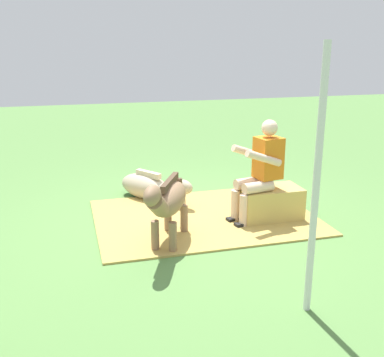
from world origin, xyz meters
name	(u,v)px	position (x,y,z in m)	size (l,w,h in m)	color
ground_plane	(195,219)	(0.00, 0.00, 0.00)	(24.00, 24.00, 0.00)	#568442
hay_patch	(205,217)	(-0.13, 0.01, 0.01)	(2.82, 2.03, 0.02)	tan
hay_bale	(270,203)	(-0.93, 0.26, 0.21)	(0.79, 0.46, 0.42)	tan
person_seated	(260,168)	(-0.77, 0.28, 0.71)	(0.70, 0.49, 1.30)	beige
pony_standing	(168,201)	(0.51, 0.70, 0.53)	(0.79, 1.24, 0.88)	#8C6B4C
pony_lying	(150,187)	(0.43, -0.91, 0.19)	(1.00, 1.25, 0.42)	tan
soda_bottle	(293,199)	(-1.42, -0.03, 0.13)	(0.07, 0.07, 0.28)	#197233
tent_pole_left	(316,186)	(-0.35, 2.31, 1.12)	(0.06, 0.06, 2.24)	silver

